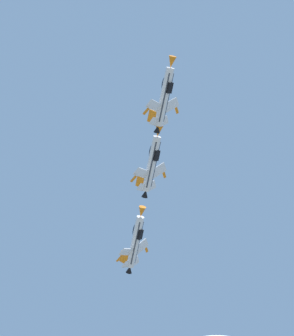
# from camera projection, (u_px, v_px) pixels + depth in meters

# --- Properties ---
(fighter_jet_lead) EXTENTS (8.59, 15.37, 7.43)m
(fighter_jet_lead) POSITION_uv_depth(u_px,v_px,m) (165.00, 96.00, 132.58)
(fighter_jet_lead) COLOR white
(fighter_jet_left_wing) EXTENTS (8.64, 15.37, 7.32)m
(fighter_jet_left_wing) POSITION_uv_depth(u_px,v_px,m) (152.00, 163.00, 137.45)
(fighter_jet_left_wing) COLOR white
(fighter_jet_right_wing) EXTENTS (8.31, 15.37, 7.96)m
(fighter_jet_right_wing) POSITION_uv_depth(u_px,v_px,m) (135.00, 241.00, 143.40)
(fighter_jet_right_wing) COLOR white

